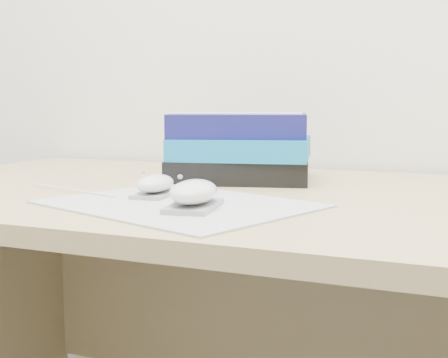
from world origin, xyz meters
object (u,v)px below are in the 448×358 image
at_px(pouch, 223,154).
at_px(book_stack, 240,147).
at_px(mouse_rear, 155,185).
at_px(mouse_front, 194,194).
at_px(desk, 293,313).

bearing_deg(pouch, book_stack, -26.45).
relative_size(mouse_rear, mouse_front, 0.81).
distance_m(desk, pouch, 0.36).
height_order(desk, pouch, pouch).
xyz_separation_m(desk, mouse_rear, (-0.18, -0.19, 0.26)).
bearing_deg(mouse_front, pouch, 106.86).
height_order(desk, mouse_front, mouse_front).
relative_size(mouse_front, pouch, 0.95).
xyz_separation_m(desk, pouch, (-0.19, 0.10, 0.28)).
bearing_deg(pouch, desk, -28.89).
relative_size(mouse_front, book_stack, 0.40).
distance_m(mouse_rear, mouse_front, 0.14).
bearing_deg(pouch, mouse_rear, -89.29).
height_order(mouse_rear, book_stack, book_stack).
distance_m(mouse_rear, pouch, 0.30).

